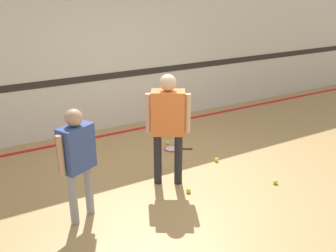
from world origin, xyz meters
name	(u,v)px	position (x,y,z in m)	size (l,w,h in m)	color
ground_plane	(185,185)	(0.00, 0.00, 0.00)	(16.00, 16.00, 0.00)	tan
wall_back	(110,45)	(0.00, 2.62, 1.60)	(16.00, 0.07, 3.20)	silver
floor_stripe	(122,132)	(0.00, 2.26, 0.00)	(14.40, 0.10, 0.01)	red
person_instructor	(168,118)	(-0.18, 0.17, 0.97)	(0.52, 0.43, 1.57)	#232328
person_student_left	(77,154)	(-1.49, -0.07, 0.86)	(0.48, 0.36, 1.39)	gray
racket_spare_on_floor	(173,149)	(0.46, 1.11, 0.01)	(0.48, 0.38, 0.03)	red
tennis_ball_near_instructor	(188,190)	(-0.07, -0.20, 0.03)	(0.07, 0.07, 0.07)	#CCE038
tennis_ball_by_spare_racket	(168,142)	(0.48, 1.34, 0.03)	(0.07, 0.07, 0.07)	#CCE038
tennis_ball_stray_left	(275,182)	(1.12, -0.61, 0.03)	(0.07, 0.07, 0.07)	#CCE038
tennis_ball_stray_right	(216,160)	(0.82, 0.37, 0.03)	(0.07, 0.07, 0.07)	#CCE038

